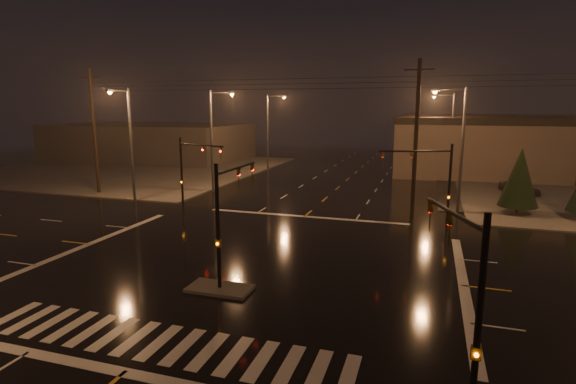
# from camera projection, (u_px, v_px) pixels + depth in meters

# --- Properties ---
(ground) EXTENTS (140.00, 140.00, 0.00)m
(ground) POSITION_uv_depth(u_px,v_px,m) (252.00, 262.00, 24.89)
(ground) COLOR black
(ground) RESTS_ON ground
(sidewalk_nw) EXTENTS (36.00, 36.00, 0.12)m
(sidewalk_nw) POSITION_uv_depth(u_px,v_px,m) (132.00, 168.00, 61.86)
(sidewalk_nw) COLOR #4A4842
(sidewalk_nw) RESTS_ON ground
(median_island) EXTENTS (3.00, 1.60, 0.15)m
(median_island) POSITION_uv_depth(u_px,v_px,m) (220.00, 288.00, 21.13)
(median_island) COLOR #4A4842
(median_island) RESTS_ON ground
(crosswalk) EXTENTS (15.00, 2.60, 0.01)m
(crosswalk) POSITION_uv_depth(u_px,v_px,m) (159.00, 342.00, 16.46)
(crosswalk) COLOR beige
(crosswalk) RESTS_ON ground
(stop_bar_near) EXTENTS (16.00, 0.50, 0.01)m
(stop_bar_near) POSITION_uv_depth(u_px,v_px,m) (124.00, 372.00, 14.59)
(stop_bar_near) COLOR beige
(stop_bar_near) RESTS_ON ground
(stop_bar_far) EXTENTS (16.00, 0.50, 0.01)m
(stop_bar_far) POSITION_uv_depth(u_px,v_px,m) (305.00, 216.00, 35.18)
(stop_bar_far) COLOR beige
(stop_bar_far) RESTS_ON ground
(commercial_block) EXTENTS (30.00, 18.00, 5.60)m
(commercial_block) POSITION_uv_depth(u_px,v_px,m) (151.00, 141.00, 74.06)
(commercial_block) COLOR #443F3C
(commercial_block) RESTS_ON ground
(signal_mast_median) EXTENTS (0.25, 4.59, 6.00)m
(signal_mast_median) POSITION_uv_depth(u_px,v_px,m) (226.00, 208.00, 21.30)
(signal_mast_median) COLOR black
(signal_mast_median) RESTS_ON ground
(signal_mast_ne) EXTENTS (4.84, 1.86, 6.00)m
(signal_mast_ne) POSITION_uv_depth(u_px,v_px,m) (435.00, 176.00, 30.84)
(signal_mast_ne) COLOR black
(signal_mast_ne) RESTS_ON ground
(signal_mast_nw) EXTENTS (4.84, 1.86, 6.00)m
(signal_mast_nw) POSITION_uv_depth(u_px,v_px,m) (190.00, 165.00, 36.48)
(signal_mast_nw) COLOR black
(signal_mast_nw) RESTS_ON ground
(signal_mast_se) EXTENTS (1.55, 3.87, 6.00)m
(signal_mast_se) POSITION_uv_depth(u_px,v_px,m) (467.00, 289.00, 12.02)
(signal_mast_se) COLOR black
(signal_mast_se) RESTS_ON ground
(streetlight_1) EXTENTS (2.77, 0.32, 10.00)m
(streetlight_1) POSITION_uv_depth(u_px,v_px,m) (214.00, 134.00, 43.96)
(streetlight_1) COLOR #38383A
(streetlight_1) RESTS_ON ground
(streetlight_2) EXTENTS (2.77, 0.32, 10.00)m
(streetlight_2) POSITION_uv_depth(u_px,v_px,m) (270.00, 127.00, 58.94)
(streetlight_2) COLOR #38383A
(streetlight_2) RESTS_ON ground
(streetlight_3) EXTENTS (2.77, 0.32, 10.00)m
(streetlight_3) POSITION_uv_depth(u_px,v_px,m) (458.00, 141.00, 35.45)
(streetlight_3) COLOR #38383A
(streetlight_3) RESTS_ON ground
(streetlight_4) EXTENTS (2.77, 0.32, 10.00)m
(streetlight_4) POSITION_uv_depth(u_px,v_px,m) (449.00, 129.00, 54.18)
(streetlight_4) COLOR #38383A
(streetlight_4) RESTS_ON ground
(streetlight_5) EXTENTS (0.32, 2.77, 10.00)m
(streetlight_5) POSITION_uv_depth(u_px,v_px,m) (129.00, 138.00, 39.01)
(streetlight_5) COLOR #38383A
(streetlight_5) RESTS_ON ground
(utility_pole_0) EXTENTS (2.20, 0.32, 12.00)m
(utility_pole_0) POSITION_uv_depth(u_px,v_px,m) (94.00, 131.00, 43.36)
(utility_pole_0) COLOR black
(utility_pole_0) RESTS_ON ground
(utility_pole_1) EXTENTS (2.20, 0.32, 12.00)m
(utility_pole_1) POSITION_uv_depth(u_px,v_px,m) (416.00, 138.00, 34.46)
(utility_pole_1) COLOR black
(utility_pole_1) RESTS_ON ground
(conifer_0) EXTENTS (2.97, 2.97, 5.35)m
(conifer_0) POSITION_uv_depth(u_px,v_px,m) (520.00, 177.00, 35.22)
(conifer_0) COLOR black
(conifer_0) RESTS_ON ground
(car_parked) EXTENTS (3.77, 4.40, 1.43)m
(car_parked) POSITION_uv_depth(u_px,v_px,m) (519.00, 187.00, 43.74)
(car_parked) COLOR black
(car_parked) RESTS_ON ground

